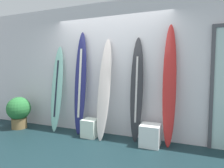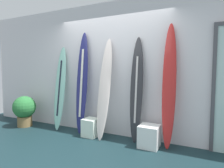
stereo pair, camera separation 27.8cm
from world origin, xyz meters
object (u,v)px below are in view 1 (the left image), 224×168
object	(u,v)px
surfboard_navy	(80,84)
display_block_center	(150,135)
surfboard_crimson	(169,86)
surfboard_ivory	(104,88)
potted_plant	(19,111)
surfboard_seafoam	(57,89)
display_block_left	(90,128)
surfboard_charcoal	(137,90)

from	to	relation	value
surfboard_navy	display_block_center	world-z (taller)	surfboard_navy
surfboard_crimson	display_block_center	bearing A→B (deg)	-156.54
surfboard_ivory	potted_plant	size ratio (longest dim) A/B	2.72
surfboard_seafoam	display_block_center	distance (m)	2.28
display_block_left	potted_plant	world-z (taller)	potted_plant
surfboard_charcoal	display_block_left	size ratio (longest dim) A/B	5.52
surfboard_charcoal	display_block_center	distance (m)	0.87
surfboard_ivory	surfboard_charcoal	xyz separation A→B (m)	(0.64, 0.11, -0.02)
surfboard_ivory	display_block_center	bearing A→B (deg)	-3.49
potted_plant	surfboard_charcoal	bearing A→B (deg)	5.45
display_block_left	display_block_center	bearing A→B (deg)	-0.71
surfboard_charcoal	potted_plant	xyz separation A→B (m)	(-2.78, -0.27, -0.57)
display_block_center	potted_plant	bearing A→B (deg)	-178.09
surfboard_ivory	surfboard_charcoal	world-z (taller)	surfboard_ivory
display_block_left	surfboard_seafoam	bearing A→B (deg)	173.26
surfboard_navy	surfboard_ivory	world-z (taller)	surfboard_navy
surfboard_ivory	display_block_left	size ratio (longest dim) A/B	5.53
surfboard_charcoal	potted_plant	world-z (taller)	surfboard_charcoal
surfboard_navy	display_block_center	xyz separation A→B (m)	(1.54, -0.13, -0.89)
surfboard_charcoal	display_block_center	world-z (taller)	surfboard_charcoal
surfboard_navy	surfboard_charcoal	bearing A→B (deg)	1.38
display_block_center	surfboard_navy	bearing A→B (deg)	175.07
surfboard_crimson	potted_plant	xyz separation A→B (m)	(-3.39, -0.24, -0.67)
surfboard_charcoal	display_block_center	size ratio (longest dim) A/B	5.14
surfboard_crimson	potted_plant	world-z (taller)	surfboard_crimson
surfboard_seafoam	surfboard_charcoal	bearing A→B (deg)	1.25
surfboard_ivory	surfboard_crimson	xyz separation A→B (m)	(1.25, 0.07, 0.08)
surfboard_navy	surfboard_ivory	bearing A→B (deg)	-7.20
display_block_left	potted_plant	xyz separation A→B (m)	(-1.85, -0.12, 0.24)
surfboard_crimson	surfboard_charcoal	bearing A→B (deg)	177.14
display_block_center	surfboard_seafoam	bearing A→B (deg)	176.73
potted_plant	surfboard_seafoam	bearing A→B (deg)	13.49
surfboard_seafoam	surfboard_crimson	size ratio (longest dim) A/B	0.87
surfboard_seafoam	surfboard_ivory	size ratio (longest dim) A/B	0.95
surfboard_seafoam	potted_plant	distance (m)	1.10
surfboard_crimson	potted_plant	distance (m)	3.47
surfboard_navy	display_block_center	distance (m)	1.78
display_block_left	surfboard_navy	bearing A→B (deg)	158.52
surfboard_charcoal	surfboard_seafoam	bearing A→B (deg)	-178.75
display_block_left	potted_plant	size ratio (longest dim) A/B	0.49
surfboard_navy	surfboard_seafoam	bearing A→B (deg)	-179.02
surfboard_navy	display_block_left	world-z (taller)	surfboard_navy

